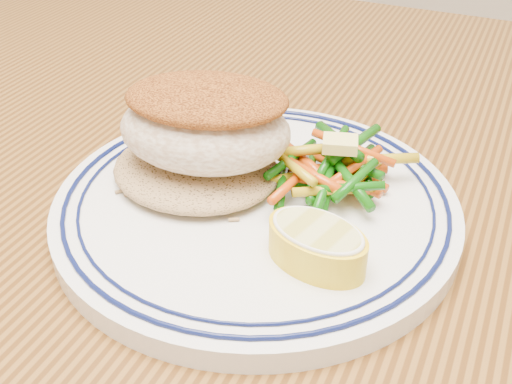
% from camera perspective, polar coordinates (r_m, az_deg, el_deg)
% --- Properties ---
extents(dining_table, '(1.50, 0.90, 0.75)m').
position_cam_1_polar(dining_table, '(0.50, 4.11, -10.80)').
color(dining_table, '#4F2D0F').
rests_on(dining_table, ground).
extents(plate, '(0.26, 0.26, 0.02)m').
position_cam_1_polar(plate, '(0.42, 0.00, -1.18)').
color(plate, white).
rests_on(plate, dining_table).
extents(rice_pilaf, '(0.12, 0.10, 0.02)m').
position_cam_1_polar(rice_pilaf, '(0.43, -5.34, 2.37)').
color(rice_pilaf, '#9B794D').
rests_on(rice_pilaf, plate).
extents(fish_fillet, '(0.13, 0.10, 0.06)m').
position_cam_1_polar(fish_fillet, '(0.42, -4.53, 6.22)').
color(fish_fillet, beige).
rests_on(fish_fillet, rice_pilaf).
extents(vegetable_pile, '(0.10, 0.11, 0.03)m').
position_cam_1_polar(vegetable_pile, '(0.43, 6.75, 1.97)').
color(vegetable_pile, '#C04009').
rests_on(vegetable_pile, plate).
extents(butter_pat, '(0.03, 0.02, 0.01)m').
position_cam_1_polar(butter_pat, '(0.42, 7.49, 4.26)').
color(butter_pat, '#F4E777').
rests_on(butter_pat, vegetable_pile).
extents(lemon_wedge, '(0.07, 0.07, 0.02)m').
position_cam_1_polar(lemon_wedge, '(0.36, 5.44, -4.57)').
color(lemon_wedge, yellow).
rests_on(lemon_wedge, plate).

